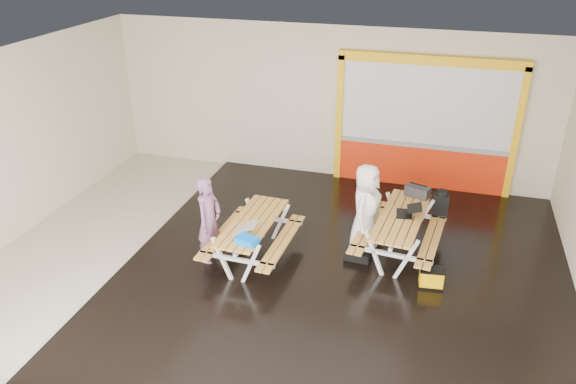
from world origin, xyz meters
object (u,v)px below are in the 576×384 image
(picnic_table_right, at_px, (401,225))
(laptop_right, at_px, (408,212))
(picnic_table_left, at_px, (253,230))
(person_left, at_px, (209,220))
(laptop_left, at_px, (245,229))
(blue_pouch, at_px, (247,240))
(backpack, at_px, (441,203))
(person_right, at_px, (366,208))
(dark_case, at_px, (358,254))
(toolbox, at_px, (417,191))
(fluke_bag, at_px, (431,278))

(picnic_table_right, xyz_separation_m, laptop_right, (0.10, 0.07, 0.25))
(picnic_table_left, height_order, laptop_right, laptop_right)
(person_left, xyz_separation_m, laptop_left, (0.71, -0.14, 0.01))
(picnic_table_left, relative_size, laptop_right, 4.34)
(laptop_left, relative_size, blue_pouch, 1.18)
(picnic_table_right, relative_size, backpack, 4.42)
(laptop_left, distance_m, blue_pouch, 0.38)
(person_right, height_order, dark_case, person_right)
(picnic_table_left, distance_m, person_left, 0.78)
(picnic_table_left, height_order, backpack, backpack)
(person_left, bearing_deg, person_right, -58.40)
(blue_pouch, height_order, dark_case, blue_pouch)
(toolbox, xyz_separation_m, backpack, (0.44, 0.00, -0.18))
(picnic_table_right, bearing_deg, fluke_bag, -54.60)
(toolbox, relative_size, fluke_bag, 1.17)
(person_right, height_order, fluke_bag, person_right)
(backpack, relative_size, fluke_bag, 1.17)
(picnic_table_left, xyz_separation_m, backpack, (3.11, 1.72, 0.14))
(laptop_left, xyz_separation_m, blue_pouch, (0.16, -0.34, -0.00))
(picnic_table_left, distance_m, laptop_left, 0.44)
(laptop_right, bearing_deg, dark_case, -149.90)
(person_right, bearing_deg, laptop_left, 134.28)
(blue_pouch, bearing_deg, laptop_left, 115.77)
(person_left, xyz_separation_m, blue_pouch, (0.87, -0.47, 0.01))
(picnic_table_left, xyz_separation_m, fluke_bag, (3.10, -0.02, -0.39))
(laptop_right, xyz_separation_m, toolbox, (0.10, 0.78, 0.04))
(picnic_table_right, relative_size, person_right, 1.31)
(picnic_table_left, xyz_separation_m, dark_case, (1.80, 0.49, -0.47))
(picnic_table_left, distance_m, laptop_right, 2.75)
(picnic_table_right, distance_m, backpack, 1.07)
(laptop_right, distance_m, blue_pouch, 2.92)
(person_left, xyz_separation_m, laptop_right, (3.28, 1.17, 0.05))
(picnic_table_left, height_order, fluke_bag, picnic_table_left)
(picnic_table_left, height_order, person_left, person_left)
(picnic_table_left, relative_size, laptop_left, 5.07)
(laptop_right, xyz_separation_m, blue_pouch, (-2.41, -1.64, -0.04))
(toolbox, bearing_deg, backpack, 0.13)
(picnic_table_left, xyz_separation_m, picnic_table_right, (2.47, 0.87, 0.03))
(toolbox, bearing_deg, picnic_table_right, -103.05)
(person_left, xyz_separation_m, fluke_bag, (3.81, 0.22, -0.61))
(person_right, bearing_deg, person_left, 123.65)
(picnic_table_right, height_order, person_right, person_right)
(picnic_table_right, relative_size, blue_pouch, 6.46)
(person_left, height_order, laptop_left, person_left)
(person_left, bearing_deg, picnic_table_right, -63.24)
(picnic_table_left, bearing_deg, picnic_table_right, 19.30)
(laptop_right, relative_size, backpack, 0.94)
(person_right, distance_m, backpack, 1.53)
(blue_pouch, distance_m, dark_case, 2.15)
(laptop_left, bearing_deg, blue_pouch, -64.23)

